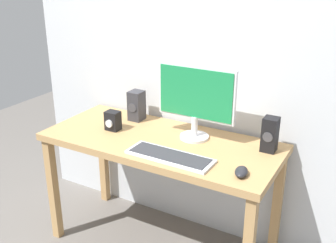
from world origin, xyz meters
TOP-DOWN VIEW (x-y plane):
  - wall_back at (0.00, 0.34)m, footprint 2.33×0.04m
  - desk at (0.00, 0.00)m, footprint 1.39×0.60m
  - monitor at (0.16, 0.12)m, footprint 0.47×0.17m
  - keyboard_primary at (0.16, -0.18)m, footprint 0.48×0.17m
  - mouse at (0.56, -0.17)m, footprint 0.09×0.12m
  - speaker_right at (0.59, 0.16)m, footprint 0.08×0.09m
  - speaker_left at (-0.29, 0.19)m, footprint 0.09×0.10m
  - audio_controller at (-0.32, -0.02)m, footprint 0.08×0.08m

SIDE VIEW (x-z plane):
  - desk at x=0.00m, z-range 0.29..1.04m
  - keyboard_primary at x=0.16m, z-range 0.75..0.77m
  - mouse at x=0.56m, z-range 0.75..0.79m
  - audio_controller at x=-0.32m, z-range 0.75..0.87m
  - speaker_right at x=0.59m, z-range 0.75..0.94m
  - speaker_left at x=-0.29m, z-range 0.75..0.94m
  - monitor at x=0.16m, z-range 0.78..1.21m
  - wall_back at x=0.00m, z-range 0.00..3.00m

